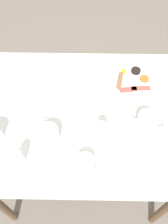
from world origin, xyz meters
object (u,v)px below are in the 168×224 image
object	(u,v)px
breakfast_plate	(131,81)
napkin_folded	(30,97)
teacup_with_saucer_left	(89,69)
knife_by_plate	(92,99)
pepper_grinder	(19,155)
teapot_near	(148,122)
salt_grinder	(102,128)
fork_by_plate	(131,164)
teapot_far	(48,135)
teacup_with_saucer_right	(85,164)

from	to	relation	value
breakfast_plate	napkin_folded	xyz separation A→B (m)	(-0.12, 0.56, -0.00)
teacup_with_saucer_left	knife_by_plate	xyz separation A→B (m)	(-0.19, -0.02, -0.03)
pepper_grinder	napkin_folded	size ratio (longest dim) A/B	0.86
napkin_folded	knife_by_plate	distance (m)	0.34
teapot_near	salt_grinder	distance (m)	0.23
fork_by_plate	salt_grinder	bearing A→B (deg)	41.75
teapot_near	napkin_folded	world-z (taller)	teapot_near
teapot_far	knife_by_plate	size ratio (longest dim) A/B	1.02
salt_grinder	knife_by_plate	distance (m)	0.23
breakfast_plate	teacup_with_saucer_right	world-z (taller)	teacup_with_saucer_right
teapot_near	teacup_with_saucer_right	world-z (taller)	teapot_near
pepper_grinder	salt_grinder	size ratio (longest dim) A/B	1.00
teacup_with_saucer_right	napkin_folded	distance (m)	0.50
fork_by_plate	knife_by_plate	world-z (taller)	same
teapot_near	teacup_with_saucer_left	bearing A→B (deg)	-40.93
teacup_with_saucer_right	fork_by_plate	bearing A→B (deg)	-86.46
teapot_near	teapot_far	size ratio (longest dim) A/B	1.09
teacup_with_saucer_right	salt_grinder	size ratio (longest dim) A/B	1.13
teapot_near	teapot_far	xyz separation A→B (m)	(-0.08, 0.48, 0.00)
teapot_near	napkin_folded	xyz separation A→B (m)	(0.17, 0.62, -0.05)
pepper_grinder	fork_by_plate	world-z (taller)	pepper_grinder
teapot_far	teapot_near	bearing A→B (deg)	70.88
breakfast_plate	teapot_near	bearing A→B (deg)	-170.08
breakfast_plate	teacup_with_saucer_right	size ratio (longest dim) A/B	1.96
teacup_with_saucer_right	knife_by_plate	xyz separation A→B (m)	(0.38, -0.03, -0.03)
teacup_with_saucer_left	teacup_with_saucer_right	xyz separation A→B (m)	(-0.57, 0.01, -0.00)
teacup_with_saucer_right	knife_by_plate	distance (m)	0.39
teacup_with_saucer_right	fork_by_plate	size ratio (longest dim) A/B	0.84
teapot_near	teacup_with_saucer_left	world-z (taller)	teapot_near
teacup_with_saucer_right	teacup_with_saucer_left	bearing A→B (deg)	-1.42
teapot_far	breakfast_plate	bearing A→B (deg)	102.00
teapot_near	fork_by_plate	distance (m)	0.23
pepper_grinder	knife_by_plate	size ratio (longest dim) A/B	0.73
breakfast_plate	fork_by_plate	size ratio (longest dim) A/B	1.64
teacup_with_saucer_left	salt_grinder	size ratio (longest dim) A/B	1.13
teacup_with_saucer_left	pepper_grinder	bearing A→B (deg)	150.09
teacup_with_saucer_left	fork_by_plate	size ratio (longest dim) A/B	0.84
napkin_folded	teapot_far	bearing A→B (deg)	-152.61
teapot_near	napkin_folded	bearing A→B (deg)	-5.68
teapot_far	teacup_with_saucer_left	size ratio (longest dim) A/B	1.24
teapot_far	napkin_folded	world-z (taller)	teapot_far
breakfast_plate	napkin_folded	size ratio (longest dim) A/B	1.92
teacup_with_saucer_left	breakfast_plate	bearing A→B (deg)	-104.92
salt_grinder	napkin_folded	bearing A→B (deg)	60.81
teacup_with_saucer_left	fork_by_plate	distance (m)	0.59
fork_by_plate	teapot_far	bearing A→B (deg)	73.06
salt_grinder	knife_by_plate	size ratio (longest dim) A/B	0.73
breakfast_plate	teapot_far	xyz separation A→B (m)	(-0.37, 0.43, 0.04)
pepper_grinder	napkin_folded	xyz separation A→B (m)	(0.36, 0.01, -0.06)
teapot_far	fork_by_plate	distance (m)	0.42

